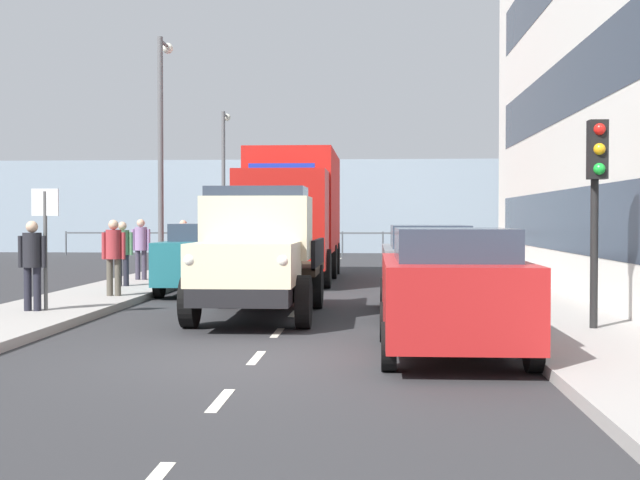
{
  "coord_description": "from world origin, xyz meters",
  "views": [
    {
      "loc": [
        -1.55,
        10.81,
        1.85
      ],
      "look_at": [
        -0.37,
        -7.77,
        1.38
      ],
      "focal_mm": 47.67,
      "sensor_mm": 36.0,
      "label": 1
    }
  ],
  "objects_px": {
    "lamp_post_far": "(224,171)",
    "traffic_light_near": "(597,178)",
    "truck_vintage_cream": "(257,255)",
    "pedestrian_with_bag": "(141,244)",
    "pedestrian_by_lamp": "(183,243)",
    "lorry_cargo_red": "(292,211)",
    "street_sign": "(45,227)",
    "car_grey_kerbside_1": "(428,268)",
    "pedestrian_strolling": "(114,251)",
    "pedestrian_couple_b": "(122,248)",
    "car_teal_oppositeside_0": "(205,257)",
    "car_red_kerbside_near": "(452,290)",
    "lamp_post_promenade": "(162,136)",
    "car_white_oppositeside_1": "(241,249)",
    "pedestrian_in_dark_coat": "(32,258)"
  },
  "relations": [
    {
      "from": "lorry_cargo_red",
      "to": "traffic_light_near",
      "type": "distance_m",
      "value": 13.29
    },
    {
      "from": "truck_vintage_cream",
      "to": "street_sign",
      "type": "xyz_separation_m",
      "value": [
        3.92,
        0.14,
        0.5
      ]
    },
    {
      "from": "pedestrian_with_bag",
      "to": "car_red_kerbside_near",
      "type": "bearing_deg",
      "value": 122.69
    },
    {
      "from": "traffic_light_near",
      "to": "street_sign",
      "type": "height_order",
      "value": "traffic_light_near"
    },
    {
      "from": "car_white_oppositeside_1",
      "to": "lamp_post_far",
      "type": "bearing_deg",
      "value": -77.07
    },
    {
      "from": "truck_vintage_cream",
      "to": "traffic_light_near",
      "type": "distance_m",
      "value": 6.1
    },
    {
      "from": "pedestrian_with_bag",
      "to": "street_sign",
      "type": "distance_m",
      "value": 7.86
    },
    {
      "from": "car_grey_kerbside_1",
      "to": "car_red_kerbside_near",
      "type": "bearing_deg",
      "value": 90.0
    },
    {
      "from": "car_grey_kerbside_1",
      "to": "pedestrian_couple_b",
      "type": "relative_size",
      "value": 2.57
    },
    {
      "from": "lorry_cargo_red",
      "to": "truck_vintage_cream",
      "type": "bearing_deg",
      "value": 91.67
    },
    {
      "from": "car_red_kerbside_near",
      "to": "lamp_post_promenade",
      "type": "distance_m",
      "value": 14.81
    },
    {
      "from": "lamp_post_promenade",
      "to": "street_sign",
      "type": "distance_m",
      "value": 9.08
    },
    {
      "from": "car_grey_kerbside_1",
      "to": "traffic_light_near",
      "type": "relative_size",
      "value": 1.3
    },
    {
      "from": "pedestrian_couple_b",
      "to": "street_sign",
      "type": "xyz_separation_m",
      "value": [
        -0.25,
        5.63,
        0.58
      ]
    },
    {
      "from": "truck_vintage_cream",
      "to": "pedestrian_with_bag",
      "type": "bearing_deg",
      "value": -60.75
    },
    {
      "from": "pedestrian_with_bag",
      "to": "traffic_light_near",
      "type": "relative_size",
      "value": 0.53
    },
    {
      "from": "pedestrian_strolling",
      "to": "traffic_light_near",
      "type": "bearing_deg",
      "value": 151.21
    },
    {
      "from": "truck_vintage_cream",
      "to": "lorry_cargo_red",
      "type": "distance_m",
      "value": 9.79
    },
    {
      "from": "lamp_post_far",
      "to": "lamp_post_promenade",
      "type": "bearing_deg",
      "value": 91.63
    },
    {
      "from": "car_grey_kerbside_1",
      "to": "lorry_cargo_red",
      "type": "bearing_deg",
      "value": -68.36
    },
    {
      "from": "car_grey_kerbside_1",
      "to": "car_teal_oppositeside_0",
      "type": "relative_size",
      "value": 1.05
    },
    {
      "from": "car_white_oppositeside_1",
      "to": "pedestrian_in_dark_coat",
      "type": "height_order",
      "value": "pedestrian_in_dark_coat"
    },
    {
      "from": "lorry_cargo_red",
      "to": "pedestrian_with_bag",
      "type": "bearing_deg",
      "value": 27.12
    },
    {
      "from": "car_white_oppositeside_1",
      "to": "traffic_light_near",
      "type": "xyz_separation_m",
      "value": [
        -7.56,
        12.98,
        1.58
      ]
    },
    {
      "from": "pedestrian_in_dark_coat",
      "to": "car_red_kerbside_near",
      "type": "bearing_deg",
      "value": 152.9
    },
    {
      "from": "truck_vintage_cream",
      "to": "car_grey_kerbside_1",
      "type": "xyz_separation_m",
      "value": [
        -3.19,
        -1.0,
        -0.28
      ]
    },
    {
      "from": "lamp_post_far",
      "to": "traffic_light_near",
      "type": "bearing_deg",
      "value": 113.28
    },
    {
      "from": "pedestrian_by_lamp",
      "to": "car_grey_kerbside_1",
      "type": "bearing_deg",
      "value": 127.53
    },
    {
      "from": "truck_vintage_cream",
      "to": "car_white_oppositeside_1",
      "type": "bearing_deg",
      "value": -79.44
    },
    {
      "from": "car_red_kerbside_near",
      "to": "pedestrian_couple_b",
      "type": "distance_m",
      "value": 11.99
    },
    {
      "from": "traffic_light_near",
      "to": "street_sign",
      "type": "xyz_separation_m",
      "value": [
        9.46,
        -2.05,
        -0.79
      ]
    },
    {
      "from": "lorry_cargo_red",
      "to": "car_red_kerbside_near",
      "type": "height_order",
      "value": "lorry_cargo_red"
    },
    {
      "from": "lorry_cargo_red",
      "to": "car_teal_oppositeside_0",
      "type": "xyz_separation_m",
      "value": [
        1.73,
        4.58,
        -1.18
      ]
    },
    {
      "from": "pedestrian_couple_b",
      "to": "car_red_kerbside_near",
      "type": "bearing_deg",
      "value": 127.8
    },
    {
      "from": "pedestrian_with_bag",
      "to": "pedestrian_by_lamp",
      "type": "distance_m",
      "value": 2.26
    },
    {
      "from": "pedestrian_by_lamp",
      "to": "car_teal_oppositeside_0",
      "type": "bearing_deg",
      "value": 108.83
    },
    {
      "from": "car_red_kerbside_near",
      "to": "lamp_post_far",
      "type": "height_order",
      "value": "lamp_post_far"
    },
    {
      "from": "pedestrian_strolling",
      "to": "pedestrian_couple_b",
      "type": "xyz_separation_m",
      "value": [
        0.61,
        -2.67,
        -0.03
      ]
    },
    {
      "from": "pedestrian_in_dark_coat",
      "to": "lorry_cargo_red",
      "type": "bearing_deg",
      "value": -111.02
    },
    {
      "from": "lorry_cargo_red",
      "to": "pedestrian_couple_b",
      "type": "relative_size",
      "value": 5.06
    },
    {
      "from": "street_sign",
      "to": "car_teal_oppositeside_0",
      "type": "bearing_deg",
      "value": -109.75
    },
    {
      "from": "pedestrian_with_bag",
      "to": "traffic_light_near",
      "type": "distance_m",
      "value": 14.01
    },
    {
      "from": "lamp_post_promenade",
      "to": "lamp_post_far",
      "type": "height_order",
      "value": "lamp_post_promenade"
    },
    {
      "from": "truck_vintage_cream",
      "to": "lorry_cargo_red",
      "type": "xyz_separation_m",
      "value": [
        0.29,
        -9.75,
        0.9
      ]
    },
    {
      "from": "car_white_oppositeside_1",
      "to": "lamp_post_promenade",
      "type": "bearing_deg",
      "value": 49.15
    },
    {
      "from": "car_grey_kerbside_1",
      "to": "pedestrian_couple_b",
      "type": "bearing_deg",
      "value": -31.4
    },
    {
      "from": "car_white_oppositeside_1",
      "to": "pedestrian_strolling",
      "type": "xyz_separation_m",
      "value": [
        1.54,
        7.98,
        0.24
      ]
    },
    {
      "from": "car_white_oppositeside_1",
      "to": "pedestrian_couple_b",
      "type": "xyz_separation_m",
      "value": [
        2.15,
        5.3,
        0.2
      ]
    },
    {
      "from": "lamp_post_far",
      "to": "street_sign",
      "type": "xyz_separation_m",
      "value": [
        -0.35,
        20.76,
        -2.21
      ]
    },
    {
      "from": "truck_vintage_cream",
      "to": "lorry_cargo_red",
      "type": "height_order",
      "value": "lorry_cargo_red"
    }
  ]
}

